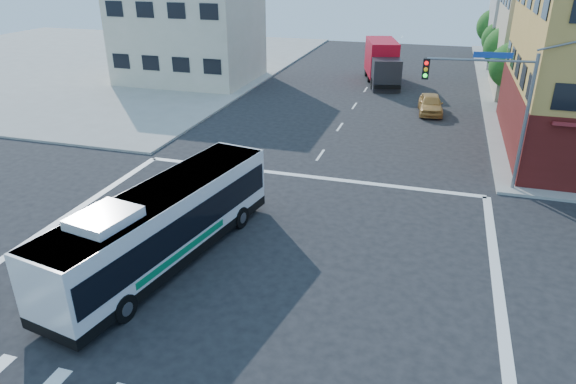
% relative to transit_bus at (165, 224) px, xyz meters
% --- Properties ---
extents(ground, '(120.00, 120.00, 0.00)m').
position_rel_transit_bus_xyz_m(ground, '(3.05, 0.47, -1.66)').
color(ground, black).
rests_on(ground, ground).
extents(sidewalk_nw, '(50.00, 50.00, 0.15)m').
position_rel_transit_bus_xyz_m(sidewalk_nw, '(-31.95, 35.47, -1.58)').
color(sidewalk_nw, gray).
rests_on(sidewalk_nw, ground).
extents(building_east_near, '(12.06, 10.06, 9.00)m').
position_rel_transit_bus_xyz_m(building_east_near, '(20.03, 34.45, 2.85)').
color(building_east_near, tan).
rests_on(building_east_near, ground).
extents(building_east_far, '(12.06, 10.06, 10.00)m').
position_rel_transit_bus_xyz_m(building_east_far, '(20.03, 48.45, 3.35)').
color(building_east_far, '#ADADA8').
rests_on(building_east_far, ground).
extents(building_west, '(12.06, 10.06, 8.00)m').
position_rel_transit_bus_xyz_m(building_west, '(-13.97, 30.46, 2.35)').
color(building_west, beige).
rests_on(building_west, ground).
extents(signal_mast_ne, '(7.91, 1.13, 8.07)m').
position_rel_transit_bus_xyz_m(signal_mast_ne, '(12.13, 11.09, 3.32)').
color(signal_mast_ne, slate).
rests_on(signal_mast_ne, ground).
extents(street_tree_a, '(3.60, 3.60, 5.53)m').
position_rel_transit_bus_xyz_m(street_tree_a, '(14.95, 28.40, 1.93)').
color(street_tree_a, '#331E12').
rests_on(street_tree_a, ground).
extents(street_tree_b, '(3.80, 3.80, 5.79)m').
position_rel_transit_bus_xyz_m(street_tree_b, '(14.95, 36.40, 2.10)').
color(street_tree_b, '#331E12').
rests_on(street_tree_b, ground).
extents(street_tree_c, '(3.40, 3.40, 5.29)m').
position_rel_transit_bus_xyz_m(street_tree_c, '(14.95, 44.40, 1.80)').
color(street_tree_c, '#331E12').
rests_on(street_tree_c, ground).
extents(street_tree_d, '(4.00, 4.00, 6.03)m').
position_rel_transit_bus_xyz_m(street_tree_d, '(14.95, 52.40, 2.22)').
color(street_tree_d, '#331E12').
rests_on(street_tree_d, ground).
extents(transit_bus, '(4.42, 11.69, 3.39)m').
position_rel_transit_bus_xyz_m(transit_bus, '(0.00, 0.00, 0.00)').
color(transit_bus, black).
rests_on(transit_bus, ground).
extents(box_truck, '(4.50, 8.93, 3.86)m').
position_rel_transit_bus_xyz_m(box_truck, '(4.01, 34.69, 0.22)').
color(box_truck, black).
rests_on(box_truck, ground).
extents(parked_car, '(2.15, 4.49, 1.48)m').
position_rel_transit_bus_xyz_m(parked_car, '(9.04, 25.03, -0.92)').
color(parked_car, '#C38E42').
rests_on(parked_car, ground).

